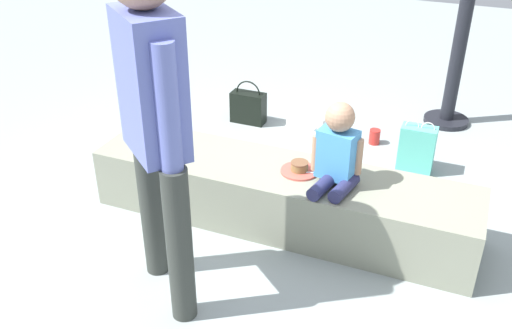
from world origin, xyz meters
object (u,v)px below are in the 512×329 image
object	(u,v)px
gift_bag	(417,149)
cake_box_white	(311,119)
party_cup_red	(375,137)
handbag_black_leather	(248,107)
child_seated	(337,150)
water_bottle_near_gift	(314,139)
cake_plate	(299,169)
adult_standing	(153,107)

from	to	relation	value
gift_bag	cake_box_white	size ratio (longest dim) A/B	1.22
party_cup_red	handbag_black_leather	bearing A→B (deg)	-179.12
child_seated	water_bottle_near_gift	distance (m)	1.21
water_bottle_near_gift	party_cup_red	world-z (taller)	water_bottle_near_gift
cake_plate	cake_box_white	size ratio (longest dim) A/B	0.71
cake_plate	cake_box_white	world-z (taller)	cake_plate
water_bottle_near_gift	handbag_black_leather	distance (m)	0.70
cake_plate	gift_bag	world-z (taller)	cake_plate
cake_plate	water_bottle_near_gift	world-z (taller)	cake_plate
handbag_black_leather	child_seated	bearing A→B (deg)	-49.79
water_bottle_near_gift	gift_bag	bearing A→B (deg)	-2.49
gift_bag	handbag_black_leather	distance (m)	1.43
child_seated	cake_box_white	bearing A→B (deg)	112.29
cake_plate	handbag_black_leather	bearing A→B (deg)	124.83
child_seated	water_bottle_near_gift	xyz separation A→B (m)	(-0.43, 1.02, -0.50)
cake_box_white	child_seated	bearing A→B (deg)	-67.71
child_seated	cake_plate	distance (m)	0.30
cake_plate	gift_bag	distance (m)	1.11
party_cup_red	handbag_black_leather	xyz separation A→B (m)	(-1.05, -0.02, 0.08)
party_cup_red	cake_box_white	distance (m)	0.56
child_seated	party_cup_red	size ratio (longest dim) A/B	4.16
water_bottle_near_gift	party_cup_red	distance (m)	0.48
gift_bag	water_bottle_near_gift	world-z (taller)	gift_bag
water_bottle_near_gift	cake_box_white	size ratio (longest dim) A/B	0.58
cake_plate	water_bottle_near_gift	size ratio (longest dim) A/B	1.23
handbag_black_leather	gift_bag	bearing A→B (deg)	-11.46
child_seated	handbag_black_leather	bearing A→B (deg)	130.21
child_seated	handbag_black_leather	distance (m)	1.72
cake_plate	gift_bag	xyz separation A→B (m)	(0.55, 0.94, -0.22)
adult_standing	cake_plate	xyz separation A→B (m)	(0.42, 0.81, -0.65)
child_seated	gift_bag	bearing A→B (deg)	71.62
gift_bag	handbag_black_leather	xyz separation A→B (m)	(-1.40, 0.28, -0.04)
adult_standing	water_bottle_near_gift	xyz separation A→B (m)	(0.22, 1.78, -0.96)
child_seated	party_cup_red	bearing A→B (deg)	91.02
water_bottle_near_gift	cake_box_white	bearing A→B (deg)	111.19
cake_plate	water_bottle_near_gift	xyz separation A→B (m)	(-0.20, 0.97, -0.31)
water_bottle_near_gift	party_cup_red	bearing A→B (deg)	33.57
cake_plate	handbag_black_leather	size ratio (longest dim) A/B	0.62
child_seated	handbag_black_leather	size ratio (longest dim) A/B	1.34
water_bottle_near_gift	handbag_black_leather	bearing A→B (deg)	158.79
handbag_black_leather	adult_standing	bearing A→B (deg)	-77.99
handbag_black_leather	cake_plate	bearing A→B (deg)	-55.17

